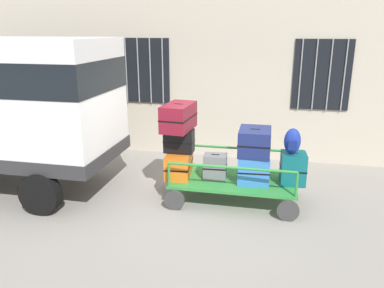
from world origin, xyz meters
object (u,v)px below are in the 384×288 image
at_px(suitcase_left_top, 179,117).
at_px(suitcase_center_bottom, 253,168).
at_px(luggage_cart, 234,182).
at_px(suitcase_center_middle, 255,142).
at_px(suitcase_midright_bottom, 293,168).
at_px(backpack, 292,141).
at_px(suitcase_left_bottom, 179,163).
at_px(suitcase_midleft_bottom, 215,167).
at_px(suitcase_left_middle, 179,141).

height_order(suitcase_left_top, suitcase_center_bottom, suitcase_left_top).
xyz_separation_m(luggage_cart, suitcase_center_middle, (0.33, 0.01, 0.77)).
height_order(suitcase_left_top, suitcase_midright_bottom, suitcase_left_top).
xyz_separation_m(luggage_cart, backpack, (0.95, -0.04, 0.83)).
xyz_separation_m(suitcase_left_top, suitcase_midright_bottom, (2.00, 0.03, -0.81)).
relative_size(suitcase_left_bottom, backpack, 1.91).
distance_m(suitcase_left_bottom, suitcase_midleft_bottom, 0.67).
bearing_deg(suitcase_center_middle, suitcase_center_bottom, -90.00).
height_order(luggage_cart, suitcase_left_middle, suitcase_left_middle).
bearing_deg(suitcase_left_bottom, suitcase_left_top, -90.00).
bearing_deg(luggage_cart, suitcase_center_bottom, -5.48).
distance_m(suitcase_center_bottom, backpack, 0.81).
bearing_deg(suitcase_midleft_bottom, backpack, -0.12).
relative_size(luggage_cart, suitcase_midright_bottom, 4.08).
relative_size(suitcase_left_top, suitcase_midright_bottom, 1.55).
bearing_deg(suitcase_left_top, backpack, -1.31).
xyz_separation_m(suitcase_center_middle, backpack, (0.62, -0.05, 0.05)).
relative_size(suitcase_midleft_bottom, suitcase_midright_bottom, 0.82).
distance_m(suitcase_left_top, backpack, 1.98).
xyz_separation_m(suitcase_left_top, suitcase_midleft_bottom, (0.67, -0.04, -0.86)).
relative_size(suitcase_left_bottom, suitcase_center_middle, 1.23).
distance_m(luggage_cart, suitcase_midright_bottom, 1.06).
bearing_deg(suitcase_center_bottom, suitcase_left_middle, 177.33).
xyz_separation_m(luggage_cart, suitcase_left_middle, (-1.00, 0.03, 0.70)).
distance_m(luggage_cart, suitcase_center_middle, 0.84).
height_order(luggage_cart, suitcase_midright_bottom, suitcase_midright_bottom).
xyz_separation_m(suitcase_left_top, backpack, (1.95, -0.04, -0.31)).
distance_m(suitcase_center_bottom, suitcase_center_middle, 0.47).
height_order(suitcase_left_bottom, suitcase_center_middle, suitcase_center_middle).
bearing_deg(suitcase_left_middle, suitcase_center_middle, -0.71).
distance_m(suitcase_center_bottom, suitcase_midright_bottom, 0.67).
height_order(suitcase_left_bottom, suitcase_left_middle, suitcase_left_middle).
distance_m(suitcase_left_top, suitcase_midleft_bottom, 1.09).
height_order(suitcase_left_bottom, suitcase_left_top, suitcase_left_top).
bearing_deg(suitcase_left_top, suitcase_center_middle, 0.18).
relative_size(suitcase_center_bottom, suitcase_midright_bottom, 1.10).
xyz_separation_m(suitcase_left_middle, backpack, (1.95, -0.07, 0.13)).
xyz_separation_m(suitcase_left_middle, suitcase_left_top, (0.00, -0.02, 0.44)).
height_order(suitcase_left_middle, suitcase_midleft_bottom, suitcase_left_middle).
height_order(luggage_cart, suitcase_center_middle, suitcase_center_middle).
bearing_deg(suitcase_left_bottom, suitcase_left_middle, 90.00).
bearing_deg(luggage_cart, suitcase_midright_bottom, 2.03).
relative_size(suitcase_center_bottom, backpack, 1.36).
height_order(suitcase_center_bottom, backpack, backpack).
xyz_separation_m(suitcase_midleft_bottom, suitcase_midright_bottom, (1.33, 0.07, 0.05)).
xyz_separation_m(suitcase_center_bottom, backpack, (0.62, -0.00, 0.52)).
xyz_separation_m(luggage_cart, suitcase_center_bottom, (0.33, -0.03, 0.31)).
distance_m(suitcase_left_top, suitcase_midright_bottom, 2.16).
height_order(suitcase_left_top, suitcase_midleft_bottom, suitcase_left_top).
bearing_deg(suitcase_midleft_bottom, suitcase_center_middle, 3.95).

